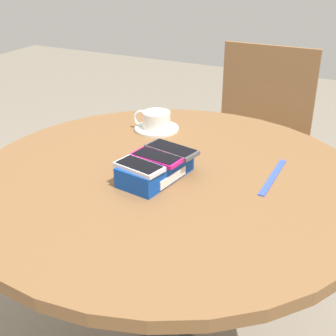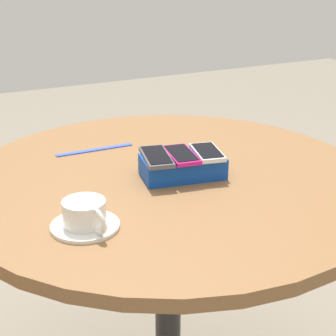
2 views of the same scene
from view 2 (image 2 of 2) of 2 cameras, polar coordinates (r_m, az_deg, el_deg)
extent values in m
cylinder|color=#2D2D2D|center=(1.58, 0.00, -13.83)|extent=(0.07, 0.07, 0.71)
cylinder|color=brown|center=(1.39, 0.00, -1.34)|extent=(1.03, 1.03, 0.03)
cube|color=#0F42AD|center=(1.37, 1.49, 0.14)|extent=(0.21, 0.14, 0.05)
cube|color=white|center=(1.42, 0.82, 0.58)|extent=(0.11, 0.02, 0.02)
cube|color=silver|center=(1.37, 4.01, 1.58)|extent=(0.08, 0.13, 0.01)
cube|color=black|center=(1.37, 4.02, 1.81)|extent=(0.07, 0.12, 0.00)
cube|color=#D11975|center=(1.36, 1.35, 1.34)|extent=(0.08, 0.14, 0.01)
cube|color=black|center=(1.36, 1.35, 1.56)|extent=(0.07, 0.12, 0.00)
cube|color=#515156|center=(1.34, -1.19, 1.13)|extent=(0.09, 0.15, 0.01)
cube|color=black|center=(1.34, -1.19, 1.37)|extent=(0.08, 0.13, 0.00)
cylinder|color=white|center=(1.15, -8.42, -5.83)|extent=(0.14, 0.14, 0.01)
cylinder|color=white|center=(1.14, -8.50, -4.51)|extent=(0.09, 0.09, 0.05)
cylinder|color=tan|center=(1.13, -8.56, -3.61)|extent=(0.08, 0.08, 0.00)
torus|color=white|center=(1.10, -7.24, -5.40)|extent=(0.02, 0.06, 0.06)
cube|color=blue|center=(1.56, -7.45, 1.84)|extent=(0.22, 0.02, 0.00)
camera|label=1|loc=(2.22, 18.85, 21.45)|focal=50.00mm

